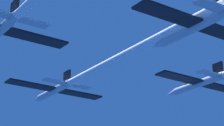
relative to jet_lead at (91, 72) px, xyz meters
name	(u,v)px	position (x,y,z in m)	size (l,w,h in m)	color
jet_lead	(91,72)	(0.00, 0.00, 0.00)	(15.74, 41.83, 2.61)	#B2BAC6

